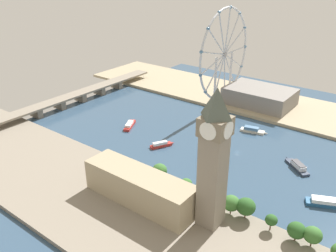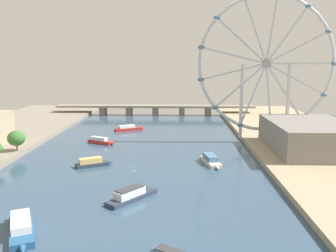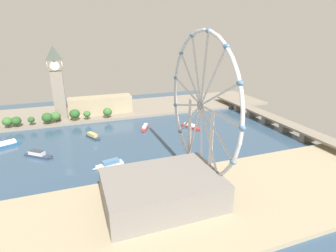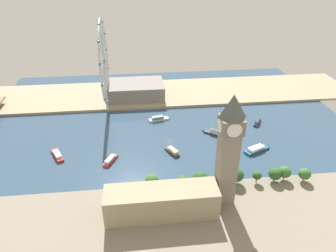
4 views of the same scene
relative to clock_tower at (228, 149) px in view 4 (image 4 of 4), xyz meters
The scene contains 15 objects.
ground_plane 109.91m from the clock_tower, 17.82° to the left, with size 405.61×405.61×0.00m, color #334C66.
riverbank_left 60.22m from the clock_tower, 127.97° to the left, with size 90.00×520.00×3.00m, color gray.
riverbank_right 219.10m from the clock_tower, ahead, with size 90.00×520.00×3.00m, color tan.
clock_tower is the anchor object (origin of this frame).
parliament_block 59.64m from the clock_tower, 101.47° to the left, with size 22.00×79.75×21.34m, color tan.
tree_row_embankment 41.98m from the clock_tower, 37.15° to the right, with size 14.36×134.38×14.23m.
ferris_wheel 205.46m from the clock_tower, 27.84° to the left, with size 98.70×3.20×102.95m.
riverside_hall 214.75m from the clock_tower, 16.74° to the left, with size 48.85×70.56×17.86m, color gray.
tour_boat_0 145.72m from the clock_tower, 31.05° to the right, with size 20.86×14.69×5.30m.
tour_boat_1 89.30m from the clock_tower, 23.22° to the left, with size 20.79×13.28×5.08m.
tour_boat_2 117.29m from the clock_tower, 54.31° to the left, with size 21.72×13.48×4.68m.
tour_boat_3 94.14m from the clock_tower, 38.10° to the right, with size 17.81×29.94×5.07m.
tour_boat_4 110.77m from the clock_tower, 10.87° to the right, with size 21.82×25.80×5.60m.
tour_boat_5 150.27m from the clock_tower, 15.19° to the left, with size 11.36×26.28×5.10m.
tour_boat_6 164.26m from the clock_tower, 60.86° to the left, with size 26.22×15.82×4.75m.
Camera 4 is at (-271.85, 31.86, 168.52)m, focal length 33.81 mm.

